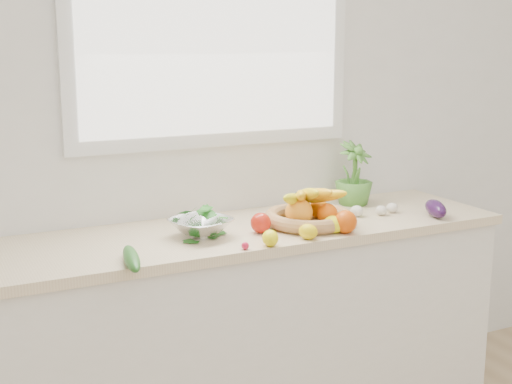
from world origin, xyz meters
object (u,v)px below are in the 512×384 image
potted_herb (354,175)px  fruit_basket (308,213)px  apple (261,223)px  eggplant (436,209)px  colander_with_spinach (201,222)px  cucumber (131,258)px

potted_herb → fruit_basket: size_ratio=0.70×
apple → potted_herb: size_ratio=0.26×
apple → potted_herb: bearing=22.8°
apple → fruit_basket: (0.23, 0.02, 0.01)m
eggplant → colander_with_spinach: bearing=171.5°
cucumber → potted_herb: (1.20, 0.44, 0.11)m
cucumber → colander_with_spinach: 0.42m
cucumber → potted_herb: 1.28m
eggplant → cucumber: size_ratio=0.65×
apple → cucumber: 0.61m
potted_herb → fruit_basket: (-0.39, -0.24, -0.09)m
cucumber → fruit_basket: 0.84m
eggplant → cucumber: eggplant is taller
colander_with_spinach → fruit_basket: bearing=-3.9°
eggplant → fruit_basket: bearing=167.9°
fruit_basket → colander_with_spinach: fruit_basket is taller
potted_herb → apple: bearing=-157.2°
apple → eggplant: size_ratio=0.45×
apple → eggplant: bearing=-7.2°
potted_herb → colander_with_spinach: bearing=-166.4°
eggplant → apple: bearing=172.8°
potted_herb → fruit_basket: bearing=-148.2°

